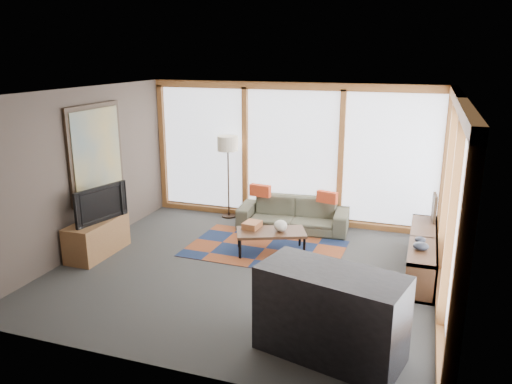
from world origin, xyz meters
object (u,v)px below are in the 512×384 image
(television, at_px, (97,203))
(bookshelf, at_px, (422,254))
(tv_console, at_px, (97,237))
(coffee_table, at_px, (271,242))
(bar_counter, at_px, (331,314))
(floor_lamp, at_px, (228,177))
(sofa, at_px, (293,214))

(television, bearing_deg, bookshelf, -64.11)
(tv_console, height_order, television, television)
(coffee_table, xyz_separation_m, bar_counter, (1.42, -2.49, 0.30))
(floor_lamp, distance_m, television, 2.70)
(bar_counter, bearing_deg, bookshelf, 84.87)
(sofa, height_order, tv_console, sofa)
(sofa, relative_size, floor_lamp, 1.23)
(tv_console, relative_size, television, 1.15)
(sofa, xyz_separation_m, bookshelf, (2.25, -1.13, -0.02))
(sofa, relative_size, tv_console, 1.74)
(bookshelf, distance_m, television, 4.99)
(bar_counter, bearing_deg, sofa, 124.58)
(sofa, distance_m, coffee_table, 1.18)
(floor_lamp, xyz_separation_m, television, (-1.24, -2.39, 0.05))
(floor_lamp, xyz_separation_m, bar_counter, (2.74, -3.95, -0.32))
(sofa, distance_m, floor_lamp, 1.50)
(floor_lamp, relative_size, television, 1.63)
(bookshelf, distance_m, bar_counter, 2.69)
(tv_console, bearing_deg, bookshelf, 11.60)
(floor_lamp, height_order, coffee_table, floor_lamp)
(bookshelf, height_order, bar_counter, bar_counter)
(floor_lamp, bearing_deg, tv_console, -117.58)
(floor_lamp, distance_m, tv_console, 2.79)
(bookshelf, relative_size, television, 2.18)
(coffee_table, relative_size, tv_console, 0.97)
(coffee_table, height_order, television, television)
(bookshelf, bearing_deg, tv_console, -168.40)
(tv_console, bearing_deg, sofa, 38.88)
(television, bearing_deg, tv_console, 150.66)
(floor_lamp, bearing_deg, television, -117.31)
(tv_console, bearing_deg, floor_lamp, 62.42)
(sofa, xyz_separation_m, bar_counter, (1.37, -3.66, 0.19))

